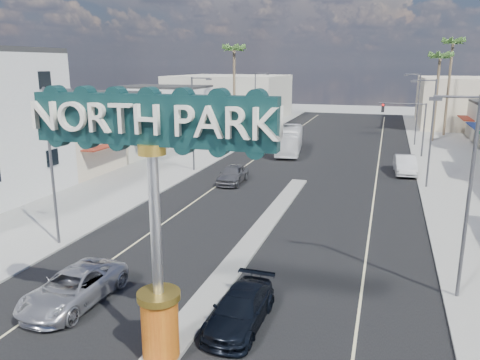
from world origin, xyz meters
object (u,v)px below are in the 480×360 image
Objects in this scene: palm_right_far at (453,47)px; city_bus at (290,140)px; streetlight_r_near at (466,189)px; car_parked_left at (233,174)px; traffic_signal_right at (407,119)px; suv_left at (74,288)px; traffic_signal_left at (249,113)px; gateway_sign at (154,199)px; streetlight_l_near at (53,159)px; streetlight_l_mid at (194,119)px; palm_left_far at (234,53)px; streetlight_l_far at (256,102)px; palm_right_mid at (440,60)px; car_parked_right at (405,165)px; streetlight_r_mid at (430,128)px; suv_right at (240,309)px; streetlight_r_far at (416,106)px.

city_bus is at bearing -133.79° from palm_right_far.
streetlight_r_near reaches higher than car_parked_left.
traffic_signal_right reaches higher than suv_left.
gateway_sign is at bearing -77.67° from traffic_signal_left.
streetlight_l_near is 0.64× the size of palm_right_far.
suv_left is (3.75, -39.54, -3.52)m from traffic_signal_left.
streetlight_l_near is at bearing -90.00° from streetlight_l_mid.
traffic_signal_right is at bearing -15.15° from palm_left_far.
gateway_sign is 25.79m from car_parked_left.
streetlight_l_far reaches higher than traffic_signal_right.
palm_left_far reaches higher than streetlight_r_near.
car_parked_right is (-4.00, -21.00, -9.73)m from palm_right_mid.
palm_left_far is at bearing 164.85° from traffic_signal_right.
suv_left is at bearing -121.86° from streetlight_r_mid.
streetlight_l_far is at bearing 101.78° from gateway_sign.
gateway_sign is 1.91× the size of suv_right.
car_parked_right is (14.44, 30.54, 0.12)m from suv_left.
traffic_signal_right is 0.67× the size of streetlight_r_far.
streetlight_l_near is at bearing -90.00° from streetlight_l_far.
streetlight_r_far is at bearing 26.61° from city_bus.
palm_left_far reaches higher than city_bus.
streetlight_r_far is 47.96m from suv_right.
traffic_signal_left is 34.03m from streetlight_l_near.
streetlight_l_near is at bearing -131.43° from car_parked_right.
car_parked_right reaches higher than suv_left.
car_parked_right is at bearing -37.82° from city_bus.
streetlight_l_mid is at bearing -132.03° from palm_right_mid.
gateway_sign is 51.10m from streetlight_r_far.
streetlight_r_near is at bearing 21.76° from suv_left.
palm_right_far is (2.00, 6.00, 1.78)m from palm_right_mid.
streetlight_l_far reaches higher than suv_left.
city_bus is (-14.14, -9.52, -3.59)m from streetlight_r_far.
streetlight_r_far is at bearing 90.00° from streetlight_r_near.
streetlight_l_near and streetlight_r_mid have the same top height.
traffic_signal_left is at bearing -151.58° from palm_right_mid.
car_parked_right is (14.50, 8.35, 0.07)m from car_parked_left.
traffic_signal_left is at bearing -81.14° from streetlight_l_far.
streetlight_l_mid is 0.74× the size of palm_right_mid.
traffic_signal_right is at bearing 80.87° from suv_right.
suv_right is at bearing -75.19° from streetlight_l_far.
traffic_signal_right is at bearing 72.20° from suv_left.
streetlight_l_near is 40.59m from palm_left_far.
streetlight_r_mid is at bearing -48.76° from city_bus.
suv_right is at bearing -74.00° from traffic_signal_left.
suv_left is 1.02× the size of car_parked_right.
palm_left_far is at bearing 142.14° from car_parked_right.
suv_right is (-8.43, -47.01, -4.37)m from streetlight_r_far.
car_parked_right is at bearing 74.75° from gateway_sign.
streetlight_l_far is (0.00, 42.00, 0.00)m from streetlight_l_near.
palm_right_mid is at bearing 72.82° from suv_left.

